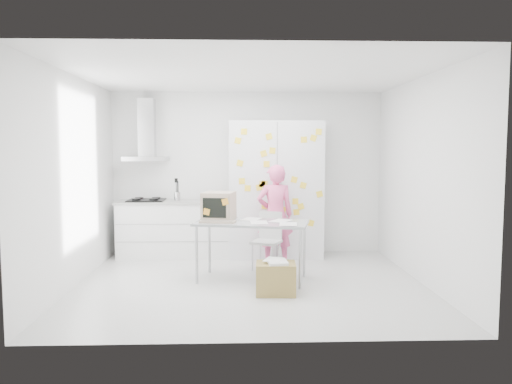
{
  "coord_description": "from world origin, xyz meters",
  "views": [
    {
      "loc": [
        -0.15,
        -6.4,
        1.77
      ],
      "look_at": [
        0.1,
        0.65,
        1.15
      ],
      "focal_mm": 35.0,
      "sensor_mm": 36.0,
      "label": 1
    }
  ],
  "objects_px": {
    "person": "(275,215)",
    "cardboard_box": "(276,278)",
    "chair": "(268,237)",
    "desk": "(231,214)"
  },
  "relations": [
    {
      "from": "chair",
      "to": "desk",
      "type": "bearing_deg",
      "value": -109.57
    },
    {
      "from": "person",
      "to": "cardboard_box",
      "type": "xyz_separation_m",
      "value": [
        -0.1,
        -1.57,
        -0.56
      ]
    },
    {
      "from": "chair",
      "to": "person",
      "type": "bearing_deg",
      "value": 90.42
    },
    {
      "from": "person",
      "to": "desk",
      "type": "height_order",
      "value": "person"
    },
    {
      "from": "desk",
      "to": "chair",
      "type": "xyz_separation_m",
      "value": [
        0.54,
        0.55,
        -0.42
      ]
    },
    {
      "from": "person",
      "to": "chair",
      "type": "bearing_deg",
      "value": 59.7
    },
    {
      "from": "person",
      "to": "chair",
      "type": "relative_size",
      "value": 1.82
    },
    {
      "from": "chair",
      "to": "cardboard_box",
      "type": "relative_size",
      "value": 1.68
    },
    {
      "from": "person",
      "to": "cardboard_box",
      "type": "distance_m",
      "value": 1.67
    },
    {
      "from": "chair",
      "to": "cardboard_box",
      "type": "bearing_deg",
      "value": -64.1
    }
  ]
}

